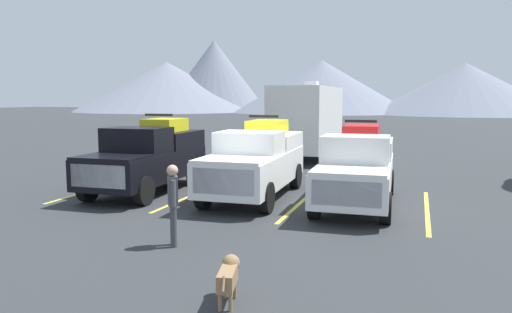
{
  "coord_description": "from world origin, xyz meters",
  "views": [
    {
      "loc": [
        5.05,
        -13.56,
        3.14
      ],
      "look_at": [
        0.0,
        1.46,
        1.2
      ],
      "focal_mm": 33.85,
      "sensor_mm": 36.0,
      "label": 1
    }
  ],
  "objects_px": {
    "pickup_truck_a": "(149,156)",
    "person_a": "(173,200)",
    "dog": "(229,274)",
    "pickup_truck_c": "(357,166)",
    "pickup_truck_b": "(256,160)",
    "camper_trailer_a": "(307,118)"
  },
  "relations": [
    {
      "from": "pickup_truck_b",
      "to": "dog",
      "type": "bearing_deg",
      "value": -74.48
    },
    {
      "from": "pickup_truck_a",
      "to": "dog",
      "type": "relative_size",
      "value": 5.76
    },
    {
      "from": "pickup_truck_a",
      "to": "pickup_truck_b",
      "type": "xyz_separation_m",
      "value": [
        3.71,
        0.33,
        -0.02
      ]
    },
    {
      "from": "pickup_truck_a",
      "to": "camper_trailer_a",
      "type": "distance_m",
      "value": 10.58
    },
    {
      "from": "pickup_truck_c",
      "to": "dog",
      "type": "distance_m",
      "value": 7.76
    },
    {
      "from": "camper_trailer_a",
      "to": "pickup_truck_b",
      "type": "bearing_deg",
      "value": -86.93
    },
    {
      "from": "pickup_truck_c",
      "to": "pickup_truck_b",
      "type": "bearing_deg",
      "value": 178.12
    },
    {
      "from": "pickup_truck_a",
      "to": "pickup_truck_b",
      "type": "relative_size",
      "value": 0.94
    },
    {
      "from": "pickup_truck_b",
      "to": "dog",
      "type": "height_order",
      "value": "pickup_truck_b"
    },
    {
      "from": "camper_trailer_a",
      "to": "dog",
      "type": "distance_m",
      "value": 17.76
    },
    {
      "from": "pickup_truck_a",
      "to": "person_a",
      "type": "distance_m",
      "value": 6.38
    },
    {
      "from": "person_a",
      "to": "dog",
      "type": "relative_size",
      "value": 1.86
    },
    {
      "from": "camper_trailer_a",
      "to": "pickup_truck_c",
      "type": "bearing_deg",
      "value": -69.33
    },
    {
      "from": "dog",
      "to": "pickup_truck_c",
      "type": "bearing_deg",
      "value": 82.36
    },
    {
      "from": "pickup_truck_b",
      "to": "camper_trailer_a",
      "type": "relative_size",
      "value": 0.76
    },
    {
      "from": "camper_trailer_a",
      "to": "dog",
      "type": "xyz_separation_m",
      "value": [
        2.68,
        -17.48,
        -1.65
      ]
    },
    {
      "from": "camper_trailer_a",
      "to": "person_a",
      "type": "bearing_deg",
      "value": -88.04
    },
    {
      "from": "pickup_truck_b",
      "to": "camper_trailer_a",
      "type": "height_order",
      "value": "camper_trailer_a"
    },
    {
      "from": "pickup_truck_b",
      "to": "dog",
      "type": "relative_size",
      "value": 6.1
    },
    {
      "from": "pickup_truck_c",
      "to": "camper_trailer_a",
      "type": "xyz_separation_m",
      "value": [
        -3.7,
        9.82,
        0.97
      ]
    },
    {
      "from": "pickup_truck_a",
      "to": "person_a",
      "type": "relative_size",
      "value": 3.09
    },
    {
      "from": "dog",
      "to": "camper_trailer_a",
      "type": "bearing_deg",
      "value": 98.71
    }
  ]
}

